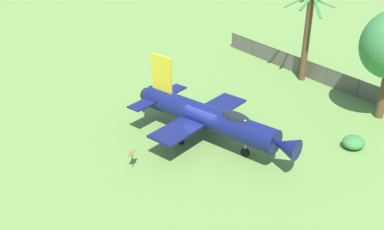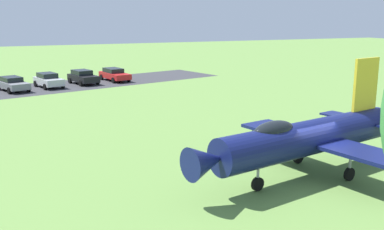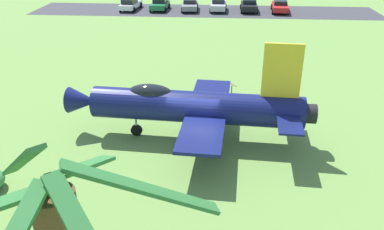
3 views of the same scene
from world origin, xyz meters
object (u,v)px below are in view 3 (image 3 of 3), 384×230
object	(u,v)px
info_plaque	(232,87)
parked_car_red	(280,6)
parked_car_silver	(218,5)
parked_car_gray	(190,5)
parked_car_white	(130,4)
display_jet	(189,106)
parked_car_green	(160,4)
parked_car_black	(249,5)

from	to	relation	value
info_plaque	parked_car_red	xyz separation A→B (m)	(28.31, 1.39, -0.11)
parked_car_silver	parked_car_gray	bearing A→B (deg)	-89.25
info_plaque	parked_car_white	size ratio (longest dim) A/B	0.23
parked_car_silver	parked_car_red	bearing A→B (deg)	91.00
display_jet	parked_car_red	distance (m)	34.04
parked_car_gray	parked_car_green	bearing A→B (deg)	-92.89
info_plaque	parked_car_black	distance (m)	27.72
parked_car_red	parked_car_black	size ratio (longest dim) A/B	1.10
parked_car_green	parked_car_red	bearing A→B (deg)	92.66
parked_car_gray	parked_car_green	size ratio (longest dim) A/B	1.06
info_plaque	parked_car_red	size ratio (longest dim) A/B	0.23
parked_car_black	parked_car_green	size ratio (longest dim) A/B	1.01
parked_car_black	parked_car_gray	world-z (taller)	parked_car_black
parked_car_black	parked_car_white	xyz separation A→B (m)	(-4.28, 14.38, -0.01)
info_plaque	parked_car_white	distance (m)	30.10
info_plaque	parked_car_white	bearing A→B (deg)	40.27
parked_car_gray	display_jet	bearing A→B (deg)	1.71
info_plaque	parked_car_green	distance (m)	28.94
display_jet	parked_car_silver	bearing A→B (deg)	-88.34
parked_car_silver	parked_car_white	bearing A→B (deg)	-88.17
parked_car_gray	parked_car_white	distance (m)	7.58
parked_car_gray	parked_car_silver	bearing A→B (deg)	87.03
info_plaque	parked_car_red	world-z (taller)	parked_car_red
info_plaque	parked_car_green	world-z (taller)	parked_car_green
parked_car_silver	parked_car_white	size ratio (longest dim) A/B	0.89
parked_car_green	parked_car_silver	bearing A→B (deg)	92.56
parked_car_red	parked_car_silver	distance (m)	7.66
display_jet	parked_car_red	bearing A→B (deg)	-101.35
parked_car_silver	parked_car_green	world-z (taller)	parked_car_silver
parked_car_black	parked_car_silver	distance (m)	3.83
parked_car_red	parked_car_green	size ratio (longest dim) A/B	1.11
display_jet	parked_car_red	xyz separation A→B (m)	(34.02, 0.68, -1.14)
parked_car_black	parked_car_green	distance (m)	11.24
parked_car_silver	parked_car_green	size ratio (longest dim) A/B	0.99
parked_car_green	parked_car_white	xyz separation A→B (m)	(-1.22, 3.57, 0.00)
display_jet	parked_car_white	size ratio (longest dim) A/B	2.47
info_plaque	parked_car_gray	distance (m)	28.03
info_plaque	parked_car_black	world-z (taller)	parked_car_black
parked_car_red	parked_car_green	bearing A→B (deg)	-86.24
parked_car_gray	parked_car_white	world-z (taller)	parked_car_white
parked_car_red	parked_car_black	bearing A→B (deg)	-86.08
parked_car_red	parked_car_green	world-z (taller)	parked_car_green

